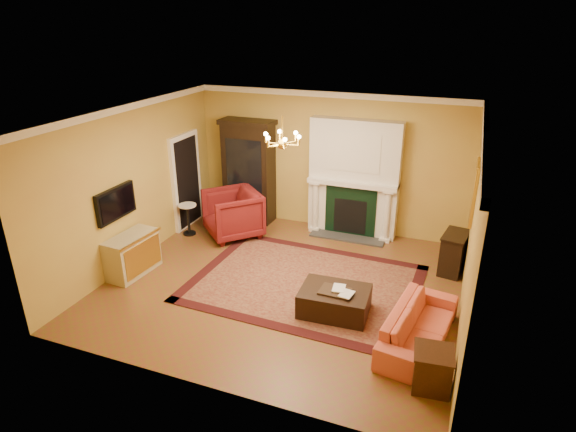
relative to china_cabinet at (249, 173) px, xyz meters
The scene contains 26 objects.
floor 3.27m from the china_cabinet, 54.10° to the right, with size 6.00×5.50×0.02m, color brown.
ceiling 3.61m from the china_cabinet, 54.10° to the right, with size 6.00×5.50×0.02m, color white.
wall_back 1.86m from the china_cabinet, ahead, with size 6.00×0.02×3.00m, color gold.
wall_front 5.56m from the china_cabinet, 71.05° to the right, with size 6.00×0.02×3.00m, color gold.
wall_left 2.79m from the china_cabinet, 115.87° to the right, with size 0.02×5.50×3.00m, color gold.
wall_right 5.43m from the china_cabinet, 27.36° to the right, with size 0.02×5.50×3.00m, color gold.
fireplace 2.41m from the china_cabinet, ahead, with size 1.90×0.70×2.50m.
crown_molding 2.99m from the china_cabinet, 40.39° to the right, with size 6.00×5.50×0.12m.
doorway 1.40m from the china_cabinet, 145.56° to the right, with size 0.08×1.05×2.10m.
tv_panel 3.30m from the china_cabinet, 110.31° to the right, with size 0.09×0.95×0.58m.
gilt_mirror 4.92m from the china_cabinet, 12.87° to the right, with size 0.06×0.76×1.05m.
chandelier 3.42m from the china_cabinet, 54.10° to the right, with size 0.63×0.55×0.53m.
oriental_rug 3.38m from the china_cabinet, 47.20° to the right, with size 3.94×2.96×0.02m, color #4B1010.
china_cabinet is the anchor object (origin of this frame).
wingback_armchair 1.12m from the china_cabinet, 87.11° to the right, with size 1.08×1.01×1.11m, color maroon.
pedestal_table 1.70m from the china_cabinet, 124.91° to the right, with size 0.39×0.39×0.69m.
commode 3.32m from the china_cabinet, 106.62° to the right, with size 0.48×1.02×0.76m, color tan.
coral_sofa 5.46m from the china_cabinet, 38.09° to the right, with size 1.89×0.55×0.74m, color #B9563A.
end_table 6.24m from the china_cabinet, 42.96° to the right, with size 0.46×0.46×0.53m, color #37190F.
console_table 4.74m from the china_cabinet, 11.72° to the right, with size 0.38×0.67×0.74m, color black.
leather_ottoman 4.30m from the china_cabinet, 46.22° to the right, with size 1.08×0.79×0.40m, color black.
ottoman_tray 4.30m from the china_cabinet, 46.64° to the right, with size 0.46×0.36×0.03m, color black.
book_a 4.21m from the china_cabinet, 46.69° to the right, with size 0.20×0.03×0.27m, color gray.
book_b 4.39m from the china_cabinet, 45.99° to the right, with size 0.19×0.02×0.26m, color gray.
topiary_left 1.75m from the china_cabinet, ahead, with size 0.15×0.15×0.40m.
topiary_right 3.07m from the china_cabinet, ahead, with size 0.17×0.17×0.45m.
Camera 1 is at (2.75, -6.93, 4.45)m, focal length 30.00 mm.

